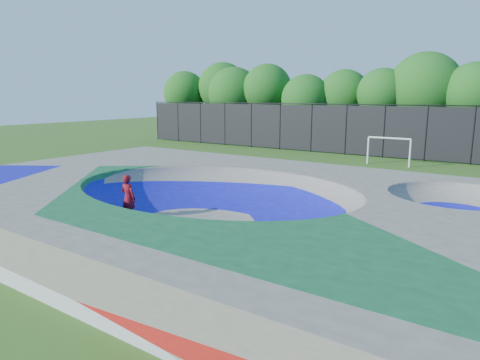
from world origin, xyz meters
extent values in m
plane|color=#2B5116|center=(0.00, 0.00, 0.00)|extent=(120.00, 120.00, 0.00)
cube|color=gray|center=(0.00, 0.00, 0.75)|extent=(22.00, 14.00, 1.50)
imported|color=red|center=(-2.97, -1.42, 0.90)|extent=(0.68, 0.48, 1.79)
cube|color=black|center=(-2.97, -1.42, 0.03)|extent=(0.81, 0.35, 0.05)
cylinder|color=silver|center=(-0.01, 17.46, 0.93)|extent=(0.12, 0.12, 1.87)
cylinder|color=silver|center=(2.79, 17.46, 0.93)|extent=(0.12, 0.12, 1.87)
cylinder|color=silver|center=(1.39, 17.46, 1.87)|extent=(2.80, 0.12, 0.12)
cylinder|color=black|center=(-24.00, 21.00, 2.00)|extent=(0.09, 0.09, 4.00)
cylinder|color=black|center=(-21.00, 21.00, 2.00)|extent=(0.09, 0.09, 4.00)
cylinder|color=black|center=(-18.00, 21.00, 2.00)|extent=(0.09, 0.09, 4.00)
cylinder|color=black|center=(-15.00, 21.00, 2.00)|extent=(0.09, 0.09, 4.00)
cylinder|color=black|center=(-12.00, 21.00, 2.00)|extent=(0.09, 0.09, 4.00)
cylinder|color=black|center=(-9.00, 21.00, 2.00)|extent=(0.09, 0.09, 4.00)
cylinder|color=black|center=(-6.00, 21.00, 2.00)|extent=(0.09, 0.09, 4.00)
cylinder|color=black|center=(-3.00, 21.00, 2.00)|extent=(0.09, 0.09, 4.00)
cylinder|color=black|center=(0.00, 21.00, 2.00)|extent=(0.09, 0.09, 4.00)
cylinder|color=black|center=(3.00, 21.00, 2.00)|extent=(0.09, 0.09, 4.00)
cylinder|color=black|center=(6.00, 21.00, 2.00)|extent=(0.09, 0.09, 4.00)
cube|color=black|center=(0.00, 21.00, 2.00)|extent=(48.00, 0.03, 3.80)
cylinder|color=black|center=(0.00, 21.00, 4.00)|extent=(48.00, 0.08, 0.08)
cylinder|color=#4E3627|center=(-23.83, 25.33, 1.60)|extent=(0.44, 0.44, 3.20)
sphere|color=#185616|center=(-23.83, 25.33, 4.99)|extent=(4.79, 4.79, 4.79)
cylinder|color=#4E3627|center=(-19.64, 26.92, 1.77)|extent=(0.44, 0.44, 3.54)
sphere|color=#185616|center=(-19.64, 26.92, 5.57)|extent=(5.43, 5.43, 5.43)
cylinder|color=#4E3627|center=(-16.98, 25.29, 1.44)|extent=(0.44, 0.44, 2.89)
sphere|color=#185616|center=(-16.98, 25.29, 4.91)|extent=(5.40, 5.40, 5.40)
cylinder|color=#4E3627|center=(-13.16, 25.68, 1.76)|extent=(0.44, 0.44, 3.52)
sphere|color=#185616|center=(-13.16, 25.68, 5.36)|extent=(4.89, 4.89, 4.89)
cylinder|color=#4E3627|center=(-8.66, 25.25, 1.31)|extent=(0.44, 0.44, 2.61)
sphere|color=#185616|center=(-8.66, 25.25, 4.34)|extent=(4.62, 4.62, 4.62)
cylinder|color=#4E3627|center=(-5.48, 26.70, 1.51)|extent=(0.44, 0.44, 3.02)
sphere|color=#185616|center=(-5.48, 26.70, 4.75)|extent=(4.62, 4.62, 4.62)
cylinder|color=#4E3627|center=(-1.52, 25.07, 1.65)|extent=(0.44, 0.44, 3.29)
sphere|color=#185616|center=(-1.52, 25.07, 4.87)|extent=(4.20, 4.20, 4.20)
cylinder|color=#4E3627|center=(1.60, 26.07, 1.49)|extent=(0.44, 0.44, 2.98)
sphere|color=#185616|center=(1.60, 26.07, 5.21)|extent=(5.94, 5.94, 5.94)
cylinder|color=#4E3627|center=(5.31, 25.48, 1.58)|extent=(0.44, 0.44, 3.16)
sphere|color=#185616|center=(5.31, 25.48, 4.90)|extent=(4.63, 4.63, 4.63)
camera|label=1|loc=(9.37, -11.94, 4.70)|focal=32.00mm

